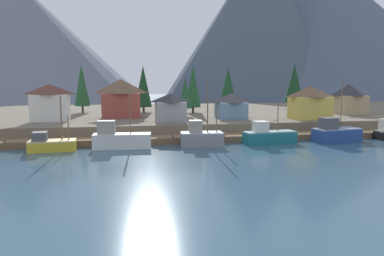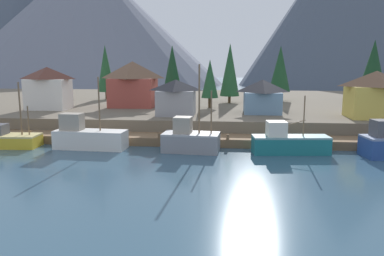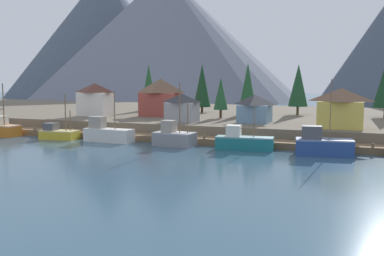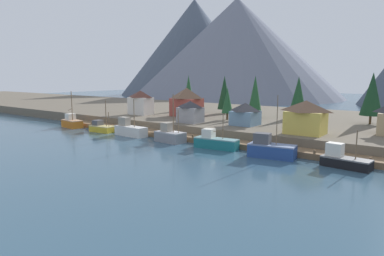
{
  "view_description": "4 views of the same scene",
  "coord_description": "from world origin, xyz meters",
  "views": [
    {
      "loc": [
        -11.13,
        -54.25,
        9.58
      ],
      "look_at": [
        -0.52,
        3.13,
        2.07
      ],
      "focal_mm": 33.99,
      "sensor_mm": 36.0,
      "label": 1
    },
    {
      "loc": [
        4.15,
        -42.52,
        9.68
      ],
      "look_at": [
        -0.35,
        2.27,
        1.91
      ],
      "focal_mm": 35.14,
      "sensor_mm": 36.0,
      "label": 2
    },
    {
      "loc": [
        26.73,
        -64.75,
        10.59
      ],
      "look_at": [
        1.64,
        1.12,
        2.48
      ],
      "focal_mm": 42.49,
      "sensor_mm": 36.0,
      "label": 3
    },
    {
      "loc": [
        44.6,
        -54.4,
        13.3
      ],
      "look_at": [
        1.76,
        2.96,
        2.41
      ],
      "focal_mm": 32.53,
      "sensor_mm": 36.0,
      "label": 4
    }
  ],
  "objects": [
    {
      "name": "ground_plane",
      "position": [
        0.0,
        20.0,
        -0.5
      ],
      "size": [
        400.0,
        400.0,
        1.0
      ],
      "primitive_type": "cube",
      "color": "#335166"
    },
    {
      "name": "dock",
      "position": [
        0.0,
        1.99,
        0.5
      ],
      "size": [
        80.0,
        4.0,
        1.6
      ],
      "color": "brown",
      "rests_on": "ground_plane"
    },
    {
      "name": "shoreline_bank",
      "position": [
        0.0,
        32.0,
        1.25
      ],
      "size": [
        400.0,
        56.0,
        2.5
      ],
      "primitive_type": "cube",
      "color": "#665B4C",
      "rests_on": "ground_plane"
    },
    {
      "name": "mountain_central_peak",
      "position": [
        -62.15,
        133.48,
        29.38
      ],
      "size": [
        126.11,
        126.11,
        58.76
      ],
      "primitive_type": "cone",
      "color": "slate",
      "rests_on": "ground_plane"
    },
    {
      "name": "mountain_east_peak",
      "position": [
        57.19,
        129.85,
        38.34
      ],
      "size": [
        98.15,
        98.15,
        76.67
      ],
      "primitive_type": "cone",
      "color": "#475160",
      "rests_on": "ground_plane"
    },
    {
      "name": "mountain_far_ridge",
      "position": [
        102.03,
        145.74,
        39.61
      ],
      "size": [
        163.46,
        163.46,
        79.22
      ],
      "primitive_type": "cone",
      "color": "#4C566B",
      "rests_on": "ground_plane"
    },
    {
      "name": "fishing_boat_yellow",
      "position": [
        -21.37,
        -1.85,
        0.96
      ],
      "size": [
        6.41,
        3.36,
        7.58
      ],
      "rotation": [
        0.0,
        0.0,
        0.06
      ],
      "color": "gold",
      "rests_on": "ground_plane"
    },
    {
      "name": "fishing_boat_white",
      "position": [
        -11.94,
        -1.68,
        1.35
      ],
      "size": [
        8.32,
        3.11,
        8.21
      ],
      "rotation": [
        0.0,
        0.0,
        -0.06
      ],
      "color": "silver",
      "rests_on": "ground_plane"
    },
    {
      "name": "fishing_boat_grey",
      "position": [
        -0.14,
        -1.96,
        1.34
      ],
      "size": [
        6.42,
        3.61,
        9.6
      ],
      "rotation": [
        0.0,
        0.0,
        -0.08
      ],
      "color": "gray",
      "rests_on": "ground_plane"
    },
    {
      "name": "fishing_boat_teal",
      "position": [
        10.61,
        -1.79,
        1.21
      ],
      "size": [
        8.39,
        3.27,
        6.31
      ],
      "rotation": [
        0.0,
        0.0,
        0.1
      ],
      "color": "#196B70",
      "rests_on": "ground_plane"
    },
    {
      "name": "fishing_boat_blue",
      "position": [
        21.68,
        -2.27,
        1.38
      ],
      "size": [
        7.84,
        4.12,
        10.16
      ],
      "rotation": [
        0.0,
        0.0,
        0.14
      ],
      "color": "navy",
      "rests_on": "ground_plane"
    },
    {
      "name": "house_grey",
      "position": [
        -3.28,
        9.06,
        5.04
      ],
      "size": [
        5.43,
        4.27,
        4.98
      ],
      "color": "gray",
      "rests_on": "shoreline_bank"
    },
    {
      "name": "house_yellow",
      "position": [
        23.3,
        9.22,
        5.68
      ],
      "size": [
        7.11,
        5.35,
        6.22
      ],
      "color": "gold",
      "rests_on": "shoreline_bank"
    },
    {
      "name": "house_tan",
      "position": [
        37.2,
        18.07,
        5.83
      ],
      "size": [
        6.23,
        6.77,
        6.5
      ],
      "color": "tan",
      "rests_on": "shoreline_bank"
    },
    {
      "name": "house_white",
      "position": [
        -24.28,
        14.04,
        5.88
      ],
      "size": [
        6.62,
        4.35,
        6.62
      ],
      "color": "silver",
      "rests_on": "shoreline_bank"
    },
    {
      "name": "house_red",
      "position": [
        -11.89,
        18.84,
        6.34
      ],
      "size": [
        7.65,
        6.11,
        7.51
      ],
      "color": "#9E4238",
      "rests_on": "shoreline_bank"
    },
    {
      "name": "house_blue",
      "position": [
        8.88,
        12.85,
        4.99
      ],
      "size": [
        5.48,
        5.59,
        4.88
      ],
      "color": "#6689A8",
      "rests_on": "shoreline_bank"
    },
    {
      "name": "conifer_near_left",
      "position": [
        30.5,
        30.78,
        9.22
      ],
      "size": [
        4.72,
        4.72,
        11.49
      ],
      "color": "#4C3823",
      "rests_on": "shoreline_bank"
    },
    {
      "name": "conifer_near_right",
      "position": [
        0.92,
        18.49,
        7.21
      ],
      "size": [
        2.76,
        2.76,
        7.82
      ],
      "color": "#4C3823",
      "rests_on": "shoreline_bank"
    },
    {
      "name": "conifer_mid_left",
      "position": [
        -20.6,
        31.17,
        8.67
      ],
      "size": [
        3.45,
        3.45,
        10.81
      ],
      "color": "#4C3823",
      "rests_on": "shoreline_bank"
    },
    {
      "name": "conifer_mid_right",
      "position": [
        13.69,
        31.58,
        8.64
      ],
      "size": [
        4.05,
        4.05,
        10.52
      ],
      "color": "#4C3823",
      "rests_on": "shoreline_bank"
    },
    {
      "name": "conifer_back_left",
      "position": [
        -6.94,
        29.89,
        8.47
      ],
      "size": [
        3.85,
        3.85,
        10.67
      ],
      "color": "#4C3823",
      "rests_on": "shoreline_bank"
    },
    {
      "name": "conifer_back_right",
      "position": [
        4.1,
        26.88,
        8.52
      ],
      "size": [
        3.53,
        3.53,
        10.78
      ],
      "color": "#4C3823",
      "rests_on": "shoreline_bank"
    }
  ]
}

